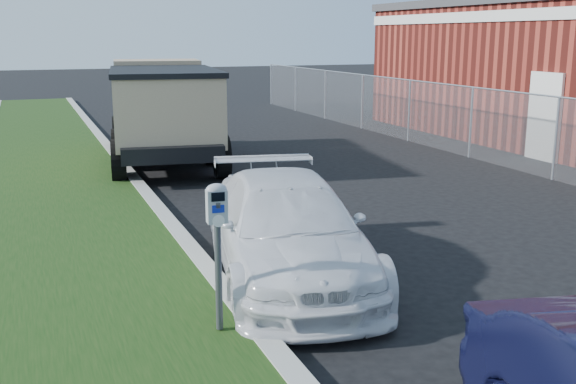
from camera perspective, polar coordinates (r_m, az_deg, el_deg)
name	(u,v)px	position (r m, az deg, el deg)	size (l,w,h in m)	color
ground	(413,272)	(9.20, 10.52, -6.67)	(120.00, 120.00, 0.00)	black
chainlink_fence	(472,109)	(17.94, 15.30, 6.83)	(0.06, 30.06, 30.00)	slate
parking_meter	(217,225)	(6.70, -6.01, -2.80)	(0.22, 0.16, 1.53)	#3F4247
white_wagon	(285,229)	(8.70, -0.25, -3.13)	(1.81, 4.45, 1.29)	white
dump_truck	(162,106)	(17.09, -10.60, 7.15)	(3.18, 6.48, 2.44)	black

